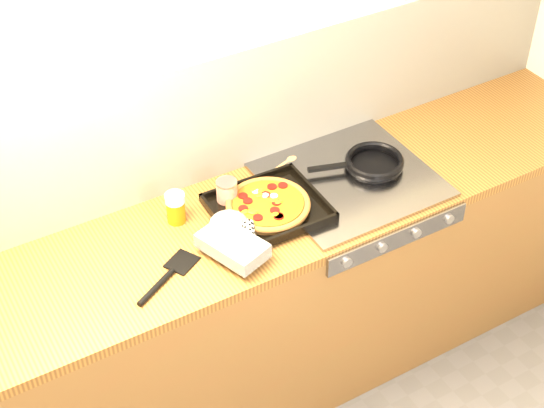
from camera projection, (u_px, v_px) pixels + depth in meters
room_shell at (205, 123)px, 2.98m from camera, size 3.20×3.20×3.20m
counter_run at (247, 308)px, 3.24m from camera, size 3.20×0.62×0.90m
stovetop at (350, 180)px, 3.12m from camera, size 0.60×0.56×0.02m
pizza_on_tray at (257, 215)px, 2.91m from camera, size 0.51×0.44×0.07m
frying_pan at (373, 163)px, 3.15m from camera, size 0.39×0.28×0.04m
tomato_can at (227, 193)px, 2.98m from camera, size 0.08×0.08×0.11m
juice_glass at (176, 208)px, 2.91m from camera, size 0.07×0.07×0.12m
wooden_spoon at (276, 170)px, 3.16m from camera, size 0.29×0.12×0.02m
black_spatula at (167, 277)px, 2.72m from camera, size 0.27×0.18×0.02m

